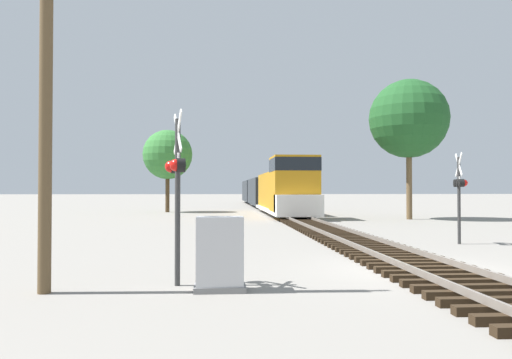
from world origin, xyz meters
TOP-DOWN VIEW (x-y plane):
  - ground_plane at (0.00, 0.00)m, footprint 400.00×400.00m
  - rail_track_bed at (0.00, -0.00)m, footprint 2.60×160.00m
  - freight_train at (0.00, 42.72)m, footprint 3.12×50.24m
  - crossing_signal_near at (-6.10, -1.58)m, footprint 0.52×1.01m
  - crossing_signal_far at (4.00, 5.91)m, footprint 0.49×1.01m
  - relay_cabinet at (-5.16, -2.20)m, footprint 1.06×0.68m
  - utility_pole at (-8.68, -2.19)m, footprint 1.80×0.26m
  - tree_far_right at (8.01, 21.27)m, footprint 5.48×5.48m
  - tree_mid_background at (-9.91, 33.47)m, footprint 4.52×4.52m

SIDE VIEW (x-z plane):
  - ground_plane at x=0.00m, z-range 0.00..0.00m
  - rail_track_bed at x=0.00m, z-range -0.02..0.29m
  - relay_cabinet at x=-5.16m, z-range -0.01..1.51m
  - freight_train at x=0.00m, z-range -0.36..4.02m
  - crossing_signal_far at x=4.00m, z-range 0.42..3.92m
  - crossing_signal_near at x=-6.10m, z-range 0.44..4.24m
  - utility_pole at x=-8.68m, z-range 0.16..9.47m
  - tree_mid_background at x=-9.91m, z-range 1.49..9.01m
  - tree_far_right at x=8.01m, z-range 2.12..11.87m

